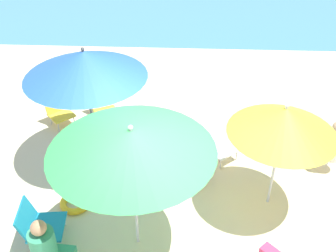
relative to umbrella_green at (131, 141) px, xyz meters
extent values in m
plane|color=beige|center=(0.55, 0.34, -1.83)|extent=(40.00, 40.00, 0.00)
cylinder|color=silver|center=(0.00, 0.00, -0.84)|extent=(0.04, 0.04, 1.98)
cone|color=green|center=(0.00, 0.00, 0.00)|extent=(2.06, 2.06, 0.31)
sphere|color=silver|center=(0.00, 0.00, 0.19)|extent=(0.06, 0.06, 0.06)
cylinder|color=silver|center=(1.99, 0.89, -0.93)|extent=(0.04, 0.04, 1.79)
cone|color=yellow|center=(1.99, 0.89, -0.25)|extent=(1.56, 1.56, 0.43)
sphere|color=silver|center=(1.99, 0.89, -0.01)|extent=(0.06, 0.06, 0.06)
cylinder|color=#4C4C51|center=(-0.98, 1.91, -0.79)|extent=(0.04, 0.04, 2.08)
cone|color=blue|center=(-0.98, 1.91, 0.03)|extent=(2.00, 2.00, 0.44)
sphere|color=#4C4C51|center=(-0.98, 1.91, 0.29)|extent=(0.06, 0.06, 0.06)
cube|color=teal|center=(-1.29, 0.00, -1.59)|extent=(0.54, 0.59, 0.03)
cube|color=teal|center=(-1.55, -0.03, -1.40)|extent=(0.20, 0.56, 0.38)
cylinder|color=silver|center=(-1.12, 0.24, -1.72)|extent=(0.02, 0.02, 0.22)
cylinder|color=silver|center=(-1.08, -0.20, -1.72)|extent=(0.02, 0.02, 0.22)
cylinder|color=silver|center=(-1.51, 0.19, -1.72)|extent=(0.02, 0.02, 0.22)
cylinder|color=silver|center=(-1.46, -0.24, -1.72)|extent=(0.02, 0.02, 0.22)
cube|color=teal|center=(2.43, 2.08, -1.61)|extent=(0.54, 0.50, 0.03)
cube|color=teal|center=(2.44, 2.35, -1.40)|extent=(0.53, 0.17, 0.41)
cylinder|color=silver|center=(2.64, 1.88, -1.73)|extent=(0.02, 0.02, 0.20)
cylinder|color=silver|center=(2.22, 1.89, -1.73)|extent=(0.02, 0.02, 0.20)
cylinder|color=silver|center=(2.65, 2.28, -1.73)|extent=(0.02, 0.02, 0.20)
cylinder|color=silver|center=(2.22, 2.28, -1.73)|extent=(0.02, 0.02, 0.20)
cube|color=white|center=(1.30, 1.93, -1.59)|extent=(0.70, 0.70, 0.03)
cube|color=white|center=(1.13, 2.13, -1.40)|extent=(0.48, 0.43, 0.36)
cylinder|color=silver|center=(1.58, 1.91, -1.72)|extent=(0.02, 0.02, 0.22)
cylinder|color=silver|center=(1.27, 1.65, -1.72)|extent=(0.02, 0.02, 0.22)
cylinder|color=silver|center=(1.33, 2.21, -1.72)|extent=(0.02, 0.02, 0.22)
cylinder|color=silver|center=(1.02, 1.95, -1.72)|extent=(0.02, 0.02, 0.22)
cube|color=gold|center=(-1.05, 3.14, -1.59)|extent=(0.62, 0.64, 0.03)
cube|color=gold|center=(-1.17, 3.38, -1.38)|extent=(0.47, 0.34, 0.41)
cylinder|color=silver|center=(-0.81, 3.04, -1.72)|extent=(0.02, 0.02, 0.22)
cylinder|color=silver|center=(-1.13, 2.88, -1.72)|extent=(0.02, 0.02, 0.22)
cylinder|color=silver|center=(-0.98, 3.40, -1.72)|extent=(0.02, 0.02, 0.22)
cylinder|color=silver|center=(-1.30, 3.25, -1.72)|extent=(0.02, 0.02, 0.22)
cube|color=gold|center=(-1.87, 2.85, -1.59)|extent=(0.61, 0.61, 0.03)
cube|color=gold|center=(-2.03, 3.02, -1.38)|extent=(0.43, 0.42, 0.43)
cylinder|color=silver|center=(-1.63, 2.85, -1.72)|extent=(0.02, 0.02, 0.22)
cylinder|color=silver|center=(-1.88, 2.61, -1.72)|extent=(0.02, 0.02, 0.22)
cylinder|color=silver|center=(-1.86, 3.10, -1.72)|extent=(0.02, 0.02, 0.22)
cylinder|color=silver|center=(-2.12, 2.86, -1.72)|extent=(0.02, 0.02, 0.22)
cube|color=black|center=(0.67, 1.35, -1.58)|extent=(0.45, 0.43, 0.12)
cylinder|color=#896042|center=(0.52, 1.41, -1.71)|extent=(0.12, 0.12, 0.24)
cylinder|color=black|center=(0.84, 1.29, -1.33)|extent=(0.33, 0.33, 0.51)
sphere|color=#896042|center=(0.84, 1.29, -0.96)|extent=(0.22, 0.22, 0.22)
cylinder|color=#389970|center=(-1.14, -0.51, -1.34)|extent=(0.33, 0.33, 0.45)
sphere|color=tan|center=(-1.14, -0.51, -1.01)|extent=(0.20, 0.20, 0.20)
cube|color=silver|center=(3.00, 1.82, -1.57)|extent=(0.46, 0.43, 0.12)
cylinder|color=#DBAD84|center=(2.85, 1.89, -1.70)|extent=(0.12, 0.12, 0.26)
cylinder|color=silver|center=(3.16, 1.74, -1.31)|extent=(0.31, 0.31, 0.53)
torus|color=yellow|center=(-1.07, 0.66, -1.77)|extent=(0.50, 0.50, 0.11)
camera|label=1|loc=(0.62, -3.66, 2.80)|focal=42.05mm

